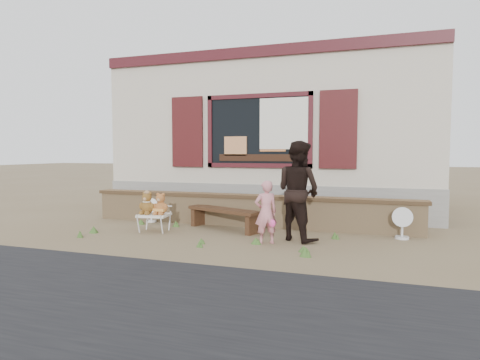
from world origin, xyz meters
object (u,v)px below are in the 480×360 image
(teddy_bear_right, at_px, (161,203))
(folding_chair, at_px, (154,216))
(bench, at_px, (224,214))
(adult, at_px, (298,191))
(child, at_px, (266,212))
(teddy_bear_left, at_px, (147,203))

(teddy_bear_right, bearing_deg, folding_chair, 180.00)
(bench, distance_m, adult, 1.75)
(folding_chair, relative_size, adult, 0.36)
(child, bearing_deg, adult, -167.76)
(bench, relative_size, adult, 0.96)
(child, distance_m, adult, 0.73)
(teddy_bear_right, bearing_deg, bench, 19.72)
(folding_chair, distance_m, child, 2.38)
(folding_chair, xyz_separation_m, adult, (2.82, 0.12, 0.57))
(folding_chair, relative_size, teddy_bear_left, 1.41)
(teddy_bear_left, distance_m, child, 2.50)
(teddy_bear_left, relative_size, teddy_bear_right, 1.04)
(folding_chair, height_order, teddy_bear_right, teddy_bear_right)
(teddy_bear_left, bearing_deg, bench, 16.12)
(teddy_bear_right, xyz_separation_m, child, (2.21, -0.34, -0.02))
(bench, xyz_separation_m, folding_chair, (-1.23, -0.60, -0.00))
(folding_chair, height_order, teddy_bear_left, teddy_bear_left)
(teddy_bear_left, bearing_deg, child, -15.10)
(teddy_bear_right, bearing_deg, adult, -5.94)
(bench, relative_size, folding_chair, 2.70)
(teddy_bear_left, height_order, child, child)
(adult, bearing_deg, teddy_bear_left, 33.89)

